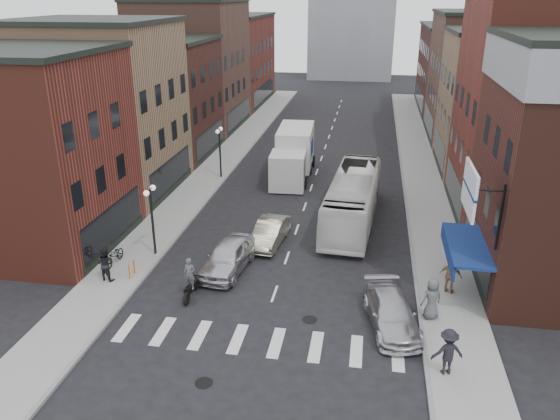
# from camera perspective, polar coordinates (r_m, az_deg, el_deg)

# --- Properties ---
(ground) EXTENTS (160.00, 160.00, 0.00)m
(ground) POSITION_cam_1_polar(r_m,az_deg,el_deg) (26.58, -0.97, -9.83)
(ground) COLOR black
(ground) RESTS_ON ground
(sidewalk_left) EXTENTS (3.00, 74.00, 0.15)m
(sidewalk_left) POSITION_cam_1_polar(r_m,az_deg,el_deg) (48.06, -6.17, 4.95)
(sidewalk_left) COLOR gray
(sidewalk_left) RESTS_ON ground
(sidewalk_right) EXTENTS (3.00, 74.00, 0.15)m
(sidewalk_right) POSITION_cam_1_polar(r_m,az_deg,el_deg) (46.54, 14.48, 3.80)
(sidewalk_right) COLOR gray
(sidewalk_right) RESTS_ON ground
(curb_left) EXTENTS (0.20, 74.00, 0.16)m
(curb_left) POSITION_cam_1_polar(r_m,az_deg,el_deg) (47.70, -4.43, 4.79)
(curb_left) COLOR gray
(curb_left) RESTS_ON ground
(curb_right) EXTENTS (0.20, 74.00, 0.16)m
(curb_right) POSITION_cam_1_polar(r_m,az_deg,el_deg) (46.45, 12.63, 3.84)
(curb_right) COLOR gray
(curb_right) RESTS_ON ground
(crosswalk_stripes) EXTENTS (12.00, 2.20, 0.01)m
(crosswalk_stripes) POSITION_cam_1_polar(r_m,az_deg,el_deg) (24.12, -2.31, -13.52)
(crosswalk_stripes) COLOR silver
(crosswalk_stripes) RESTS_ON ground
(bldg_left_near) EXTENTS (10.30, 9.20, 11.30)m
(bldg_left_near) POSITION_cam_1_polar(r_m,az_deg,el_deg) (33.94, -25.38, 5.57)
(bldg_left_near) COLOR maroon
(bldg_left_near) RESTS_ON ground
(bldg_left_mid_a) EXTENTS (10.30, 10.20, 12.30)m
(bldg_left_mid_a) POSITION_cam_1_polar(r_m,az_deg,el_deg) (41.73, -18.28, 10.01)
(bldg_left_mid_a) COLOR #957052
(bldg_left_mid_a) RESTS_ON ground
(bldg_left_mid_b) EXTENTS (10.30, 10.20, 10.30)m
(bldg_left_mid_b) POSITION_cam_1_polar(r_m,az_deg,el_deg) (50.82, -13.01, 11.35)
(bldg_left_mid_b) COLOR #442218
(bldg_left_mid_b) RESTS_ON ground
(bldg_left_far_a) EXTENTS (10.30, 12.20, 13.30)m
(bldg_left_far_a) POSITION_cam_1_polar(r_m,az_deg,el_deg) (60.79, -9.18, 14.70)
(bldg_left_far_a) COLOR brown
(bldg_left_far_a) RESTS_ON ground
(bldg_left_far_b) EXTENTS (10.30, 16.20, 11.30)m
(bldg_left_far_b) POSITION_cam_1_polar(r_m,az_deg,el_deg) (74.23, -5.64, 15.35)
(bldg_left_far_b) COLOR maroon
(bldg_left_far_b) RESTS_ON ground
(bldg_right_mid_a) EXTENTS (10.30, 10.20, 14.30)m
(bldg_right_mid_a) POSITION_cam_1_polar(r_m,az_deg,el_deg) (38.39, 26.13, 9.46)
(bldg_right_mid_a) COLOR maroon
(bldg_right_mid_a) RESTS_ON ground
(bldg_right_mid_b) EXTENTS (10.30, 10.20, 11.30)m
(bldg_right_mid_b) POSITION_cam_1_polar(r_m,az_deg,el_deg) (48.18, 22.77, 10.28)
(bldg_right_mid_b) COLOR #957052
(bldg_right_mid_b) RESTS_ON ground
(bldg_right_far_a) EXTENTS (10.30, 12.20, 12.30)m
(bldg_right_far_a) POSITION_cam_1_polar(r_m,az_deg,el_deg) (58.74, 20.64, 12.88)
(bldg_right_far_a) COLOR brown
(bldg_right_far_a) RESTS_ON ground
(bldg_right_far_b) EXTENTS (10.30, 16.20, 10.30)m
(bldg_right_far_b) POSITION_cam_1_polar(r_m,az_deg,el_deg) (72.56, 18.64, 13.80)
(bldg_right_far_b) COLOR #442218
(bldg_right_far_b) RESTS_ON ground
(awning_blue) EXTENTS (1.80, 5.00, 0.78)m
(awning_blue) POSITION_cam_1_polar(r_m,az_deg,el_deg) (27.59, 18.58, -3.60)
(awning_blue) COLOR navy
(awning_blue) RESTS_ON ground
(billboard_sign) EXTENTS (1.52, 3.00, 3.70)m
(billboard_sign) POSITION_cam_1_polar(r_m,az_deg,el_deg) (24.42, 19.40, 1.89)
(billboard_sign) COLOR black
(billboard_sign) RESTS_ON ground
(streetlamp_near) EXTENTS (0.32, 1.22, 4.11)m
(streetlamp_near) POSITION_cam_1_polar(r_m,az_deg,el_deg) (30.73, -13.30, 0.18)
(streetlamp_near) COLOR black
(streetlamp_near) RESTS_ON ground
(streetlamp_far) EXTENTS (0.32, 1.22, 4.11)m
(streetlamp_far) POSITION_cam_1_polar(r_m,az_deg,el_deg) (43.29, -6.32, 6.95)
(streetlamp_far) COLOR black
(streetlamp_far) RESTS_ON ground
(bike_rack) EXTENTS (0.08, 0.68, 0.80)m
(bike_rack) POSITION_cam_1_polar(r_m,az_deg,el_deg) (29.54, -15.24, -5.97)
(bike_rack) COLOR #D8590C
(bike_rack) RESTS_ON sidewalk_left
(box_truck) EXTENTS (2.96, 8.85, 3.81)m
(box_truck) POSITION_cam_1_polar(r_m,az_deg,el_deg) (43.68, 1.41, 5.81)
(box_truck) COLOR silver
(box_truck) RESTS_ON ground
(motorcycle_rider) EXTENTS (0.62, 2.09, 2.13)m
(motorcycle_rider) POSITION_cam_1_polar(r_m,az_deg,el_deg) (26.98, -9.37, -7.18)
(motorcycle_rider) COLOR black
(motorcycle_rider) RESTS_ON ground
(transit_bus) EXTENTS (3.47, 11.65, 3.20)m
(transit_bus) POSITION_cam_1_polar(r_m,az_deg,el_deg) (35.28, 7.60, 1.16)
(transit_bus) COLOR silver
(transit_bus) RESTS_ON ground
(sedan_left_near) EXTENTS (2.46, 5.02, 1.65)m
(sedan_left_near) POSITION_cam_1_polar(r_m,az_deg,el_deg) (29.30, -5.47, -4.87)
(sedan_left_near) COLOR silver
(sedan_left_near) RESTS_ON ground
(sedan_left_far) EXTENTS (1.96, 4.48, 1.43)m
(sedan_left_far) POSITION_cam_1_polar(r_m,az_deg,el_deg) (32.27, -1.10, -2.37)
(sedan_left_far) COLOR #ABA88B
(sedan_left_far) RESTS_ON ground
(curb_car) EXTENTS (2.90, 5.09, 1.39)m
(curb_car) POSITION_cam_1_polar(r_m,az_deg,el_deg) (25.14, 11.57, -10.49)
(curb_car) COLOR #B7B6BB
(curb_car) RESTS_ON ground
(parked_bicycle) EXTENTS (0.73, 1.88, 0.97)m
(parked_bicycle) POSITION_cam_1_polar(r_m,az_deg,el_deg) (31.03, -16.89, -4.58)
(parked_bicycle) COLOR black
(parked_bicycle) RESTS_ON sidewalk_left
(ped_left_solo) EXTENTS (0.97, 0.68, 1.82)m
(ped_left_solo) POSITION_cam_1_polar(r_m,az_deg,el_deg) (29.33, -17.78, -5.36)
(ped_left_solo) COLOR black
(ped_left_solo) RESTS_ON sidewalk_left
(ped_right_a) EXTENTS (1.37, 0.92, 1.94)m
(ped_right_a) POSITION_cam_1_polar(r_m,az_deg,el_deg) (22.56, 17.13, -13.96)
(ped_right_a) COLOR black
(ped_right_a) RESTS_ON sidewalk_right
(ped_right_b) EXTENTS (1.21, 0.91, 1.85)m
(ped_right_b) POSITION_cam_1_polar(r_m,az_deg,el_deg) (28.07, 17.40, -6.55)
(ped_right_b) COLOR #99724E
(ped_right_b) RESTS_ON sidewalk_right
(ped_right_c) EXTENTS (1.14, 0.98, 1.97)m
(ped_right_c) POSITION_cam_1_polar(r_m,az_deg,el_deg) (25.74, 15.58, -8.92)
(ped_right_c) COLOR #4F5155
(ped_right_c) RESTS_ON sidewalk_right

